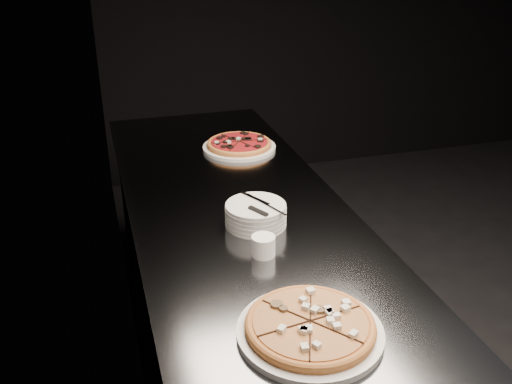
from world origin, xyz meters
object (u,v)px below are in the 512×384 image
object	(u,v)px
pizza_tomato	(239,145)
ramekin	(263,245)
pizza_mushroom	(310,327)
counter	(249,336)
plate_stack	(256,215)
cutlery	(259,205)

from	to	relation	value
pizza_tomato	ramekin	bearing A→B (deg)	-100.42
pizza_mushroom	pizza_tomato	world-z (taller)	pizza_mushroom
counter	plate_stack	world-z (taller)	plate_stack
plate_stack	ramekin	distance (m)	0.19
pizza_mushroom	pizza_tomato	bearing A→B (deg)	82.67
pizza_mushroom	plate_stack	distance (m)	0.56
ramekin	plate_stack	bearing A→B (deg)	80.21
cutlery	ramekin	distance (m)	0.18
pizza_tomato	ramekin	world-z (taller)	ramekin
pizza_mushroom	plate_stack	size ratio (longest dim) A/B	1.80
ramekin	pizza_mushroom	bearing A→B (deg)	-90.12
pizza_tomato	ramekin	distance (m)	0.88
pizza_mushroom	ramekin	xyz separation A→B (m)	(0.00, 0.38, 0.01)
counter	plate_stack	size ratio (longest dim) A/B	12.48
cutlery	ramekin	size ratio (longest dim) A/B	2.91
counter	pizza_tomato	distance (m)	0.83
counter	ramekin	bearing A→B (deg)	-93.07
counter	pizza_mushroom	bearing A→B (deg)	-91.14
pizza_mushroom	ramekin	size ratio (longest dim) A/B	4.97
pizza_mushroom	ramekin	bearing A→B (deg)	89.88
plate_stack	ramekin	size ratio (longest dim) A/B	2.76
counter	cutlery	bearing A→B (deg)	-43.10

